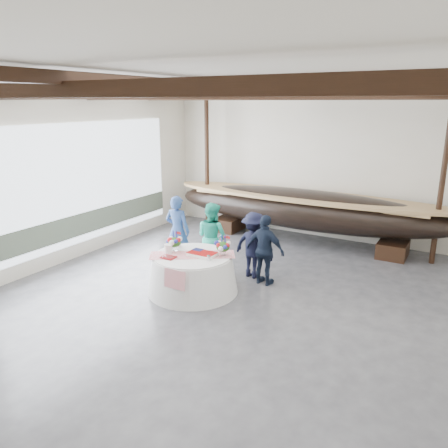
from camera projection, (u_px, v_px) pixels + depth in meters
The scene contains 13 objects.
floor at pixel (220, 309), 8.99m from camera, with size 10.00×12.00×0.01m, color #3D3D42.
wall_back at pixel (319, 165), 13.39m from camera, with size 10.00×0.02×4.50m, color silver.
wall_left at pixel (46, 180), 10.79m from camera, with size 0.02×12.00×4.50m, color silver.
ceiling at pixel (220, 80), 7.78m from camera, with size 10.00×12.00×0.01m, color white.
pavilion_structure at pixel (242, 108), 8.63m from camera, with size 9.80×11.76×4.50m.
open_bay at pixel (80, 190), 11.72m from camera, with size 0.03×7.00×3.20m.
longboat_display at pixel (304, 209), 13.01m from camera, with size 8.64×1.73×1.62m.
banquet_table at pixel (193, 273), 9.73m from camera, with size 2.02×2.02×0.86m.
tabletop_items at pixel (195, 247), 9.69m from camera, with size 1.86×1.48×0.40m.
guest_woman_blue at pixel (178, 231), 11.23m from camera, with size 0.67×0.44×1.84m, color navy.
guest_woman_teal at pixel (212, 237), 10.89m from camera, with size 0.85×0.66×1.74m, color #22B496.
guest_man_left at pixel (254, 245), 10.47m from camera, with size 1.04×0.60×1.61m, color black.
guest_man_right at pixel (265, 250), 10.03m from camera, with size 0.97×0.41×1.66m, color black.
Camera 1 is at (4.16, -7.05, 4.12)m, focal length 35.00 mm.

